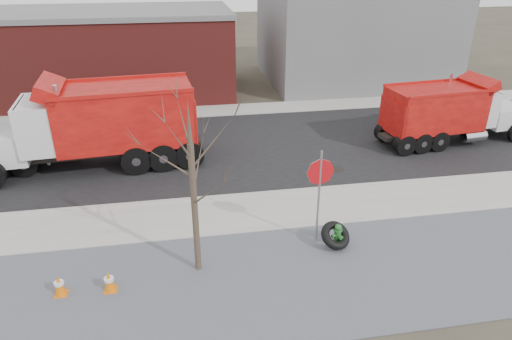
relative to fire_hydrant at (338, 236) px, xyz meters
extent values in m
plane|color=#383328|center=(-1.22, 2.14, -0.36)|extent=(120.00, 120.00, 0.00)
cube|color=slate|center=(-1.22, -1.36, -0.35)|extent=(60.00, 5.00, 0.03)
cube|color=#9E9B93|center=(-1.22, 2.39, -0.33)|extent=(60.00, 2.50, 0.06)
cube|color=#9E9B93|center=(-1.22, 3.69, -0.31)|extent=(60.00, 0.15, 0.11)
cube|color=black|center=(-1.22, 8.44, -0.35)|extent=(60.00, 9.40, 0.02)
cube|color=#9E9B93|center=(-1.22, 14.14, -0.33)|extent=(60.00, 2.00, 0.06)
cube|color=slate|center=(7.78, 20.14, 3.64)|extent=(12.00, 10.00, 8.00)
cube|color=maroon|center=(-11.22, 19.14, 2.14)|extent=(20.00, 8.00, 5.00)
cube|color=slate|center=(-11.22, 19.14, 4.79)|extent=(20.20, 8.20, 0.30)
cylinder|color=#382D23|center=(-4.42, -0.46, 1.64)|extent=(0.18, 0.18, 4.00)
cone|color=#382D23|center=(-4.42, -0.46, 4.24)|extent=(0.14, 0.14, 1.20)
cylinder|color=#32712B|center=(0.00, 0.01, -0.33)|extent=(0.42, 0.42, 0.06)
cylinder|color=#32712B|center=(0.00, 0.01, -0.05)|extent=(0.22, 0.22, 0.57)
cylinder|color=#32712B|center=(0.00, 0.01, 0.21)|extent=(0.28, 0.28, 0.05)
sphere|color=#32712B|center=(0.00, 0.01, 0.30)|extent=(0.23, 0.23, 0.23)
cylinder|color=#32712B|center=(0.00, 0.01, 0.40)|extent=(0.05, 0.05, 0.06)
cylinder|color=#32712B|center=(-0.15, -0.05, 0.04)|extent=(0.14, 0.14, 0.10)
cylinder|color=#32712B|center=(0.15, 0.06, 0.04)|extent=(0.14, 0.14, 0.10)
cylinder|color=#32712B|center=(0.05, -0.15, 0.02)|extent=(0.17, 0.15, 0.14)
torus|color=black|center=(-0.10, -0.07, 0.06)|extent=(1.23, 1.21, 0.81)
cylinder|color=gray|center=(-0.61, 0.29, 1.24)|extent=(0.07, 0.07, 3.20)
cylinder|color=#B90D13|center=(-0.61, 0.29, 2.15)|extent=(0.87, 0.09, 0.87)
cube|color=orange|center=(-8.19, -0.97, -0.34)|extent=(0.34, 0.34, 0.04)
cone|color=orange|center=(-8.19, -0.97, -0.02)|extent=(0.32, 0.32, 0.62)
cylinder|color=white|center=(-8.19, -0.97, 0.04)|extent=(0.26, 0.26, 0.09)
cube|color=orange|center=(-6.87, -1.03, -0.34)|extent=(0.34, 0.34, 0.04)
cone|color=orange|center=(-6.87, -1.03, -0.02)|extent=(0.32, 0.32, 0.63)
cylinder|color=white|center=(-6.87, -1.03, 0.05)|extent=(0.26, 0.26, 0.09)
cube|color=black|center=(8.34, 7.53, 0.25)|extent=(7.60, 1.59, 0.19)
cube|color=silver|center=(11.20, 7.84, 0.72)|extent=(2.12, 1.92, 0.97)
cube|color=silver|center=(9.31, 7.63, 1.34)|extent=(1.63, 2.17, 1.59)
cube|color=black|center=(10.05, 7.72, 1.78)|extent=(0.24, 1.76, 0.71)
cube|color=red|center=(7.19, 7.40, 1.43)|extent=(4.63, 2.59, 1.95)
cylinder|color=silver|center=(8.37, 8.38, 1.74)|extent=(0.14, 0.14, 2.12)
cylinder|color=black|center=(11.29, 8.81, 0.15)|extent=(1.00, 0.37, 0.97)
cylinder|color=black|center=(6.05, 8.13, 0.15)|extent=(1.00, 0.37, 0.97)
cylinder|color=black|center=(6.23, 6.45, 0.15)|extent=(1.00, 0.37, 0.97)
cube|color=black|center=(-8.36, 7.39, 0.37)|extent=(9.13, 1.77, 0.24)
cube|color=silver|center=(-10.13, 7.23, 1.77)|extent=(2.00, 2.70, 2.00)
cube|color=black|center=(-10.88, 7.17, 2.33)|extent=(0.25, 2.22, 0.89)
cube|color=red|center=(-6.92, 7.52, 1.88)|extent=(5.77, 3.15, 2.44)
cylinder|color=silver|center=(-9.19, 6.26, 2.27)|extent=(0.17, 0.17, 2.67)
cylinder|color=black|center=(-12.33, 8.24, 0.27)|extent=(1.25, 0.44, 1.22)
cylinder|color=black|center=(-5.50, 6.58, 0.27)|extent=(1.25, 0.44, 1.22)
cylinder|color=black|center=(-5.68, 8.70, 0.27)|extent=(1.25, 0.44, 1.22)
cube|color=black|center=(-11.45, 7.90, 0.81)|extent=(2.29, 2.08, 1.05)
cube|color=silver|center=(-10.39, 8.02, 0.81)|extent=(0.24, 1.67, 0.95)
cylinder|color=black|center=(-11.36, 8.94, 0.18)|extent=(1.08, 0.40, 1.05)
cylinder|color=black|center=(-11.14, 6.89, 0.18)|extent=(1.08, 0.40, 1.05)
camera|label=1|loc=(-4.58, -11.47, 8.12)|focal=32.00mm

